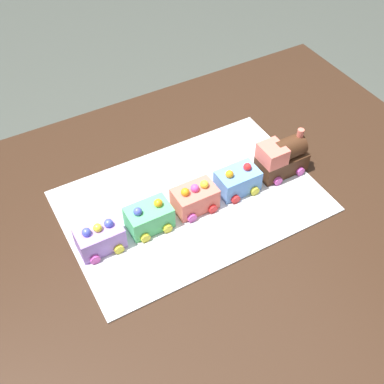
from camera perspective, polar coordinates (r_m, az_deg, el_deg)
The scene contains 8 objects.
ground_plane at distance 1.77m, azimuth 0.49°, elevation -18.67°, with size 8.00×8.00×0.00m, color #474C44.
dining_table at distance 1.22m, azimuth 0.67°, elevation -6.20°, with size 1.40×1.00×0.74m.
cake_board at distance 1.17m, azimuth 0.00°, elevation -1.08°, with size 0.60×0.40×0.00m, color silver.
cake_locomotive at distance 1.23m, azimuth 10.44°, elevation 4.01°, with size 0.14×0.08×0.12m.
cake_car_tanker_sky_blue at distance 1.18m, azimuth 5.32°, elevation 1.34°, with size 0.10×0.08×0.07m.
cake_car_flatbed_coral at distance 1.13m, azimuth 0.33°, elevation -0.71°, with size 0.10×0.08×0.07m.
cake_car_hopper_mint_green at distance 1.10m, azimuth -5.03°, elevation -2.94°, with size 0.10×0.08×0.07m.
cake_car_gondola_lavender at distance 1.08m, azimuth -10.70°, elevation -5.22°, with size 0.10×0.08×0.07m.
Camera 1 is at (0.37, 0.64, 1.61)m, focal length 45.79 mm.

